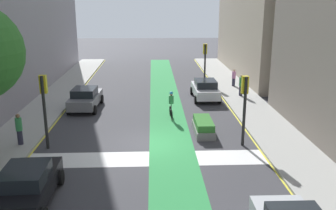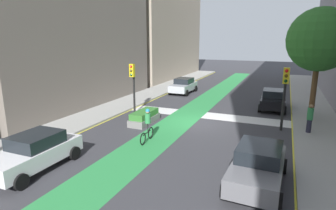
# 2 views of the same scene
# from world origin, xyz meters

# --- Properties ---
(ground_plane) EXTENTS (120.00, 120.00, 0.00)m
(ground_plane) POSITION_xyz_m (0.00, 0.00, 0.00)
(ground_plane) COLOR #38383D
(bike_lane_paint) EXTENTS (2.40, 60.00, 0.01)m
(bike_lane_paint) POSITION_xyz_m (1.32, 0.00, 0.00)
(bike_lane_paint) COLOR #2D8C47
(bike_lane_paint) RESTS_ON ground_plane
(crosswalk_band) EXTENTS (12.00, 1.80, 0.01)m
(crosswalk_band) POSITION_xyz_m (0.00, -2.00, 0.00)
(crosswalk_band) COLOR silver
(crosswalk_band) RESTS_ON ground_plane
(sidewalk_left) EXTENTS (3.00, 60.00, 0.15)m
(sidewalk_left) POSITION_xyz_m (-7.50, 0.00, 0.07)
(sidewalk_left) COLOR #9E9E99
(sidewalk_left) RESTS_ON ground_plane
(curb_stripe_left) EXTENTS (0.16, 60.00, 0.01)m
(curb_stripe_left) POSITION_xyz_m (-6.00, 0.00, 0.01)
(curb_stripe_left) COLOR yellow
(curb_stripe_left) RESTS_ON ground_plane
(sidewalk_right) EXTENTS (3.00, 60.00, 0.15)m
(sidewalk_right) POSITION_xyz_m (7.50, 0.00, 0.07)
(sidewalk_right) COLOR #9E9E99
(sidewalk_right) RESTS_ON ground_plane
(curb_stripe_right) EXTENTS (0.16, 60.00, 0.01)m
(curb_stripe_right) POSITION_xyz_m (6.00, 0.00, 0.01)
(curb_stripe_right) COLOR yellow
(curb_stripe_right) RESTS_ON ground_plane
(traffic_signal_near_right) EXTENTS (0.35, 0.52, 3.80)m
(traffic_signal_near_right) POSITION_xyz_m (5.21, -0.28, 2.68)
(traffic_signal_near_right) COLOR black
(traffic_signal_near_right) RESTS_ON ground_plane
(traffic_signal_near_left) EXTENTS (0.35, 0.52, 3.94)m
(traffic_signal_near_left) POSITION_xyz_m (-5.30, -0.29, 2.77)
(traffic_signal_near_left) COLOR black
(traffic_signal_near_left) RESTS_ON ground_plane
(traffic_signal_far_right) EXTENTS (0.35, 0.52, 3.82)m
(traffic_signal_far_right) POSITION_xyz_m (5.18, 14.68, 2.69)
(traffic_signal_far_right) COLOR black
(traffic_signal_far_right) RESTS_ON ground_plane
(car_black_left_near) EXTENTS (2.12, 4.25, 1.57)m
(car_black_left_near) POSITION_xyz_m (-4.50, -6.05, 0.80)
(car_black_left_near) COLOR black
(car_black_left_near) RESTS_ON ground_plane
(car_white_right_far) EXTENTS (2.04, 4.21, 1.57)m
(car_white_right_far) POSITION_xyz_m (4.53, 9.51, 0.80)
(car_white_right_far) COLOR silver
(car_white_right_far) RESTS_ON ground_plane
(car_grey_left_far) EXTENTS (2.16, 4.27, 1.57)m
(car_grey_left_far) POSITION_xyz_m (-4.57, 7.10, 0.80)
(car_grey_left_far) COLOR slate
(car_grey_left_far) RESTS_ON ground_plane
(cyclist_in_lane) EXTENTS (0.32, 1.73, 1.86)m
(cyclist_in_lane) POSITION_xyz_m (1.55, 4.56, 0.97)
(cyclist_in_lane) COLOR black
(cyclist_in_lane) RESTS_ON ground_plane
(pedestrian_sidewalk_right_a) EXTENTS (0.34, 0.34, 1.75)m
(pedestrian_sidewalk_right_a) POSITION_xyz_m (7.49, 9.84, 1.04)
(pedestrian_sidewalk_right_a) COLOR #262638
(pedestrian_sidewalk_right_a) RESTS_ON sidewalk_right
(pedestrian_sidewalk_left_a) EXTENTS (0.34, 0.34, 1.71)m
(pedestrian_sidewalk_left_a) POSITION_xyz_m (-6.81, -0.14, 1.02)
(pedestrian_sidewalk_left_a) COLOR #262638
(pedestrian_sidewalk_left_a) RESTS_ON sidewalk_left
(pedestrian_sidewalk_right_b) EXTENTS (0.34, 0.34, 1.52)m
(pedestrian_sidewalk_right_b) POSITION_xyz_m (7.67, 13.41, 0.92)
(pedestrian_sidewalk_right_b) COLOR #262638
(pedestrian_sidewalk_right_b) RESTS_ON sidewalk_right
(median_planter) EXTENTS (1.09, 2.74, 0.85)m
(median_planter) POSITION_xyz_m (3.32, 1.56, 0.40)
(median_planter) COLOR slate
(median_planter) RESTS_ON ground_plane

